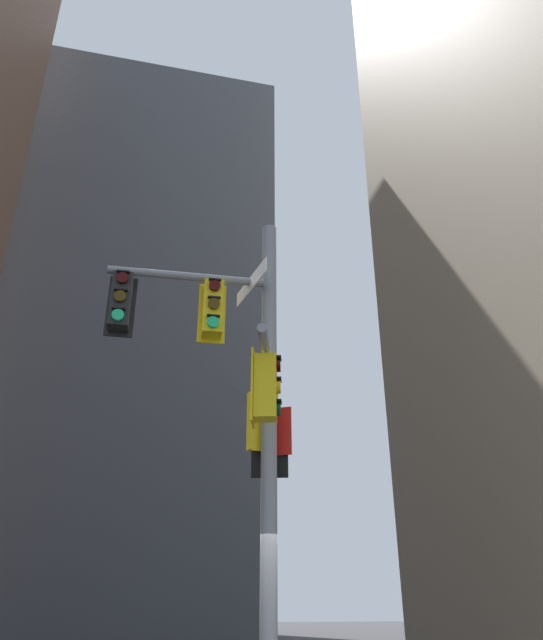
{
  "coord_description": "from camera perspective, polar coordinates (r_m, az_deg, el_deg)",
  "views": [
    {
      "loc": [
        -2.16,
        -9.33,
        1.52
      ],
      "look_at": [
        0.15,
        0.45,
        6.29
      ],
      "focal_mm": 33.89,
      "sensor_mm": 36.0,
      "label": 1
    }
  ],
  "objects": [
    {
      "name": "building_mid_block",
      "position": [
        39.61,
        -14.05,
        -2.66
      ],
      "size": [
        16.29,
        16.29,
        32.65
      ],
      "primitive_type": "cube",
      "color": "#4C5460",
      "rests_on": "ground"
    },
    {
      "name": "signal_pole_assembly",
      "position": [
        9.93,
        -3.03,
        -6.97
      ],
      "size": [
        3.24,
        2.37,
        7.99
      ],
      "color": "gray",
      "rests_on": "ground"
    }
  ]
}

